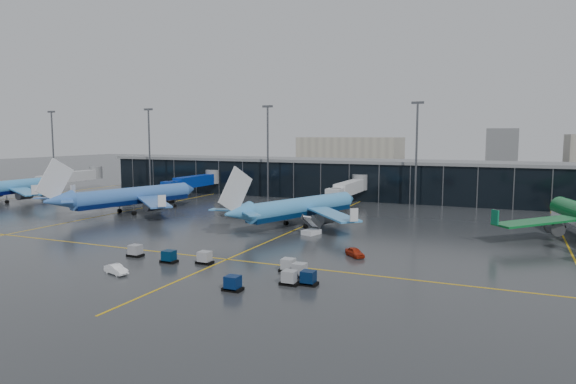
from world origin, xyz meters
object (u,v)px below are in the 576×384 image
at_px(service_van_red, 355,252).
at_px(service_van_white, 116,269).
at_px(airliner_klm_west, 5,180).
at_px(airliner_klm_near, 302,196).
at_px(airliner_arkefly, 133,186).
at_px(mobile_airstair, 311,230).
at_px(baggage_carts, 237,267).

distance_m(service_van_red, service_van_white, 32.70).
relative_size(airliner_klm_west, airliner_klm_near, 1.03).
relative_size(airliner_arkefly, service_van_white, 10.57).
bearing_deg(airliner_klm_near, airliner_arkefly, -160.33).
distance_m(mobile_airstair, service_van_red, 17.68).
relative_size(baggage_carts, service_van_white, 8.03).
relative_size(airliner_klm_near, mobile_airstair, 10.21).
xyz_separation_m(airliner_klm_near, baggage_carts, (5.37, -35.42, -5.01)).
bearing_deg(airliner_klm_near, airliner_klm_west, -161.43).
bearing_deg(mobile_airstair, baggage_carts, -73.05).
xyz_separation_m(airliner_klm_west, service_van_red, (100.85, -22.25, -5.29)).
distance_m(airliner_klm_near, service_van_red, 27.19).
distance_m(airliner_arkefly, service_van_white, 53.29).
height_order(baggage_carts, service_van_red, baggage_carts).
distance_m(airliner_klm_near, mobile_airstair, 10.39).
relative_size(service_van_red, service_van_white, 1.01).
xyz_separation_m(airliner_klm_west, mobile_airstair, (89.06, -9.08, -5.18)).
height_order(airliner_klm_near, baggage_carts, airliner_klm_near).
relative_size(mobile_airstair, service_van_white, 0.98).
height_order(baggage_carts, service_van_white, baggage_carts).
height_order(airliner_klm_west, baggage_carts, airliner_klm_west).
xyz_separation_m(airliner_klm_west, airliner_arkefly, (43.36, -1.49, 0.18)).
bearing_deg(mobile_airstair, airliner_klm_west, -169.93).
relative_size(mobile_airstair, service_van_red, 0.96).
distance_m(airliner_klm_near, service_van_white, 43.11).
bearing_deg(baggage_carts, airliner_klm_near, 98.62).
xyz_separation_m(airliner_klm_near, service_van_red, (16.65, -20.88, -5.12)).
height_order(airliner_arkefly, service_van_white, airliner_arkefly).
relative_size(baggage_carts, service_van_red, 7.92).
bearing_deg(mobile_airstair, service_van_white, -95.15).
relative_size(airliner_klm_west, baggage_carts, 1.28).
height_order(airliner_klm_west, service_van_white, airliner_klm_west).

